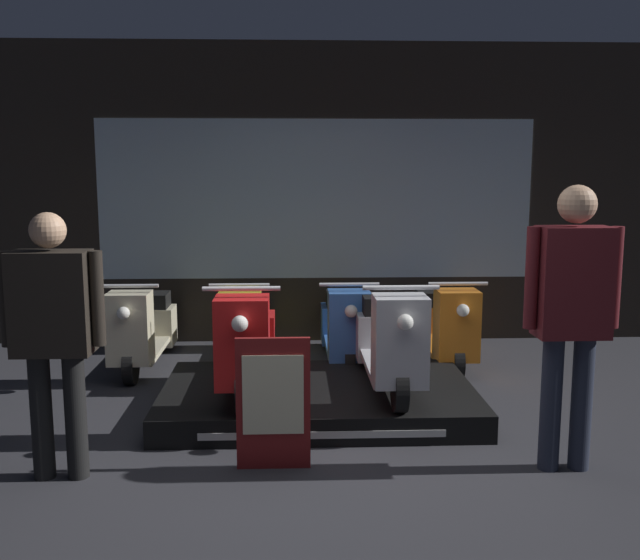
{
  "coord_description": "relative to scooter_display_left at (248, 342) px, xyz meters",
  "views": [
    {
      "loc": [
        -0.28,
        -4.29,
        1.88
      ],
      "look_at": [
        -0.03,
        1.75,
        0.93
      ],
      "focal_mm": 40.0,
      "sensor_mm": 36.0,
      "label": 1
    }
  ],
  "objects": [
    {
      "name": "ground_plane",
      "position": [
        0.61,
        -1.04,
        -0.56
      ],
      "size": [
        30.0,
        30.0,
        0.0
      ],
      "primitive_type": "plane",
      "color": "#2D2D33"
    },
    {
      "name": "shop_wall_back",
      "position": [
        0.61,
        2.38,
        1.04
      ],
      "size": [
        8.45,
        0.09,
        3.2
      ],
      "color": "#28231E",
      "rests_on": "ground_plane"
    },
    {
      "name": "display_platform",
      "position": [
        0.54,
        0.02,
        -0.46
      ],
      "size": [
        2.41,
        1.51,
        0.2
      ],
      "color": "black",
      "rests_on": "ground_plane"
    },
    {
      "name": "scooter_display_left",
      "position": [
        0.0,
        0.0,
        0.0
      ],
      "size": [
        0.53,
        1.64,
        0.89
      ],
      "color": "black",
      "rests_on": "display_platform"
    },
    {
      "name": "scooter_display_right",
      "position": [
        1.09,
        0.0,
        0.0
      ],
      "size": [
        0.53,
        1.64,
        0.89
      ],
      "color": "black",
      "rests_on": "display_platform"
    },
    {
      "name": "scooter_backrow_0",
      "position": [
        -1.08,
        1.38,
        -0.2
      ],
      "size": [
        0.53,
        1.64,
        0.89
      ],
      "color": "black",
      "rests_on": "ground_plane"
    },
    {
      "name": "scooter_backrow_1",
      "position": [
        -0.11,
        1.38,
        -0.2
      ],
      "size": [
        0.53,
        1.64,
        0.89
      ],
      "color": "black",
      "rests_on": "ground_plane"
    },
    {
      "name": "scooter_backrow_2",
      "position": [
        0.85,
        1.38,
        -0.2
      ],
      "size": [
        0.53,
        1.64,
        0.89
      ],
      "color": "black",
      "rests_on": "ground_plane"
    },
    {
      "name": "scooter_backrow_3",
      "position": [
        1.81,
        1.38,
        -0.2
      ],
      "size": [
        0.53,
        1.64,
        0.89
      ],
      "color": "black",
      "rests_on": "ground_plane"
    },
    {
      "name": "person_left_browsing",
      "position": [
        -1.08,
        -1.13,
        0.41
      ],
      "size": [
        0.62,
        0.25,
        1.63
      ],
      "color": "black",
      "rests_on": "ground_plane"
    },
    {
      "name": "person_right_browsing",
      "position": [
        2.05,
        -1.13,
        0.5
      ],
      "size": [
        0.59,
        0.24,
        1.78
      ],
      "color": "#232838",
      "rests_on": "ground_plane"
    },
    {
      "name": "price_sign_board",
      "position": [
        0.22,
        -1.05,
        -0.13
      ],
      "size": [
        0.47,
        0.04,
        0.85
      ],
      "color": "maroon",
      "rests_on": "ground_plane"
    }
  ]
}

